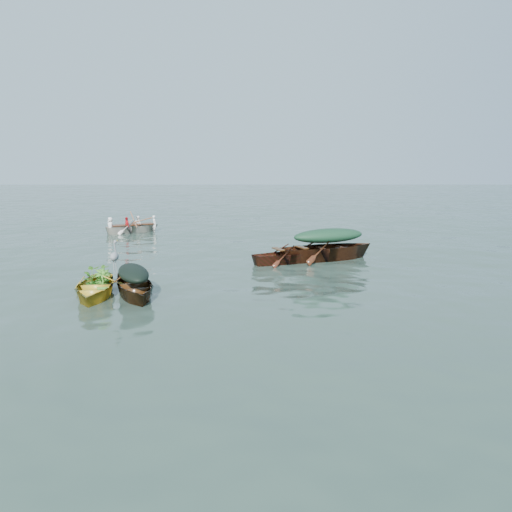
{
  "coord_description": "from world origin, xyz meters",
  "views": [
    {
      "loc": [
        0.7,
        -13.71,
        3.53
      ],
      "look_at": [
        0.82,
        2.49,
        0.5
      ],
      "focal_mm": 35.0,
      "sensor_mm": 36.0,
      "label": 1
    }
  ],
  "objects": [
    {
      "name": "heron",
      "position": [
        -3.0,
        -0.58,
        0.91
      ],
      "size": [
        0.33,
        0.44,
        0.92
      ],
      "primitive_type": null,
      "rotation": [
        0.0,
        0.0,
        0.14
      ],
      "color": "gray",
      "rests_on": "yellow_dinghy"
    },
    {
      "name": "dark_tarp_cover",
      "position": [
        -2.49,
        -0.66,
        0.66
      ],
      "size": [
        1.45,
        2.17,
        0.4
      ],
      "primitive_type": "ellipsoid",
      "rotation": [
        0.0,
        0.0,
        0.38
      ],
      "color": "black",
      "rests_on": "dark_covered_boat"
    },
    {
      "name": "rowers",
      "position": [
        -5.44,
        11.76,
        0.82
      ],
      "size": [
        2.81,
        2.21,
        0.76
      ],
      "primitive_type": "imported",
      "rotation": [
        0.0,
        0.0,
        2.09
      ],
      "color": "silver",
      "rests_on": "rowed_boat"
    },
    {
      "name": "rowed_boat",
      "position": [
        -5.44,
        11.76,
        0.0
      ],
      "size": [
        3.86,
        2.87,
        0.88
      ],
      "primitive_type": "imported",
      "rotation": [
        0.0,
        0.0,
        2.09
      ],
      "color": "silver",
      "rests_on": "ground"
    },
    {
      "name": "oars",
      "position": [
        -5.44,
        11.76,
        0.47
      ],
      "size": [
        1.81,
        2.55,
        0.06
      ],
      "primitive_type": null,
      "rotation": [
        0.0,
        0.0,
        2.09
      ],
      "color": "#A05F3C",
      "rests_on": "rowed_boat"
    },
    {
      "name": "open_wooden_boat",
      "position": [
        2.05,
        3.84,
        0.0
      ],
      "size": [
        4.09,
        2.68,
        0.89
      ],
      "primitive_type": "imported",
      "rotation": [
        0.0,
        0.0,
        1.98
      ],
      "color": "#531E14",
      "rests_on": "ground"
    },
    {
      "name": "ground",
      "position": [
        0.0,
        0.0,
        0.0
      ],
      "size": [
        140.0,
        140.0,
        0.0
      ],
      "primitive_type": "plane",
      "color": "#32473C",
      "rests_on": "ground"
    },
    {
      "name": "green_tarp_cover",
      "position": [
        3.5,
        4.4,
        0.88
      ],
      "size": [
        2.95,
        1.83,
        0.52
      ],
      "primitive_type": "ellipsoid",
      "rotation": [
        0.0,
        0.0,
        1.94
      ],
      "color": "#193D28",
      "rests_on": "green_tarp_boat"
    },
    {
      "name": "dinghy_weeds",
      "position": [
        -3.59,
        -0.16,
        0.75
      ],
      "size": [
        0.82,
        0.99,
        0.6
      ],
      "primitive_type": "imported",
      "rotation": [
        0.0,
        0.0,
        0.14
      ],
      "color": "#36751E",
      "rests_on": "yellow_dinghy"
    },
    {
      "name": "yellow_dinghy",
      "position": [
        -3.54,
        -0.71,
        0.0
      ],
      "size": [
        1.87,
        3.46,
        0.9
      ],
      "primitive_type": "imported",
      "rotation": [
        0.0,
        0.0,
        0.14
      ],
      "color": "gold",
      "rests_on": "ground"
    },
    {
      "name": "dark_covered_boat",
      "position": [
        -2.49,
        -0.66,
        0.0
      ],
      "size": [
        2.64,
        3.94,
        0.92
      ],
      "primitive_type": "imported",
      "rotation": [
        0.0,
        0.0,
        0.38
      ],
      "color": "#44260F",
      "rests_on": "ground"
    },
    {
      "name": "thwart_benches",
      "position": [
        2.05,
        3.84,
        0.46
      ],
      "size": [
        2.09,
        1.45,
        0.04
      ],
      "primitive_type": null,
      "rotation": [
        0.0,
        0.0,
        1.98
      ],
      "color": "#41250F",
      "rests_on": "open_wooden_boat"
    },
    {
      "name": "green_tarp_boat",
      "position": [
        3.5,
        4.4,
        0.0
      ],
      "size": [
        5.36,
        3.33,
        1.25
      ],
      "primitive_type": "imported",
      "rotation": [
        0.0,
        0.0,
        1.94
      ],
      "color": "#4A2811",
      "rests_on": "ground"
    }
  ]
}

